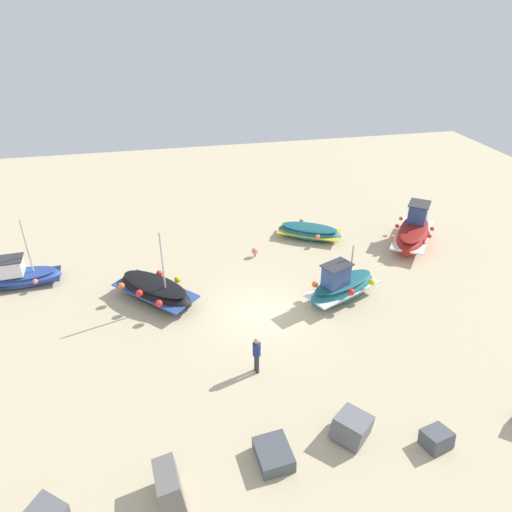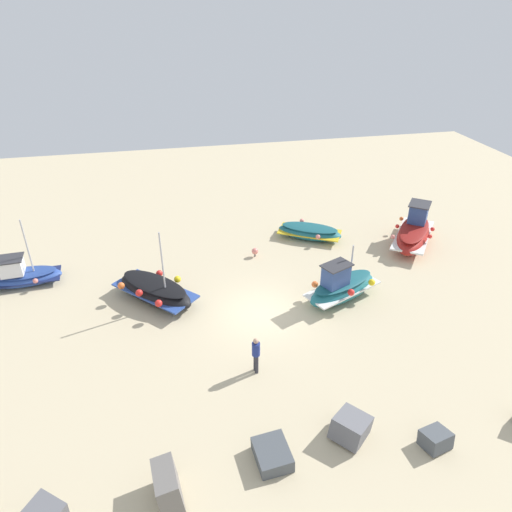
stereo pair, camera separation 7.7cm
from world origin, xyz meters
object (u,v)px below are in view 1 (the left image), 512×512
at_px(fishing_boat_2, 22,276).
at_px(fishing_boat_1, 155,290).
at_px(fishing_boat_3, 309,232).
at_px(person_walking, 257,353).
at_px(fishing_boat_0, 342,287).
at_px(fishing_boat_4, 413,232).
at_px(mooring_buoy_0, 255,251).

bearing_deg(fishing_boat_2, fishing_boat_1, 152.45).
distance_m(fishing_boat_3, person_walking, 12.06).
relative_size(fishing_boat_0, person_walking, 2.60).
xyz_separation_m(fishing_boat_1, fishing_boat_4, (-15.26, -2.76, 0.19)).
distance_m(fishing_boat_2, fishing_boat_3, 16.19).
bearing_deg(person_walking, fishing_boat_1, -67.11).
xyz_separation_m(fishing_boat_3, fishing_boat_4, (-5.84, 2.00, 0.33)).
bearing_deg(fishing_boat_1, person_walking, 169.45).
bearing_deg(fishing_boat_1, fishing_boat_4, -123.07).
xyz_separation_m(fishing_boat_2, fishing_boat_3, (-16.08, -1.88, -0.10)).
xyz_separation_m(fishing_boat_0, fishing_boat_4, (-6.32, -4.58, 0.06)).
bearing_deg(person_walking, fishing_boat_4, -152.90).
xyz_separation_m(fishing_boat_2, fishing_boat_4, (-21.91, 0.13, 0.22)).
bearing_deg(fishing_boat_1, fishing_boat_2, 23.20).
bearing_deg(mooring_buoy_0, fishing_boat_4, 177.28).
bearing_deg(fishing_boat_0, fishing_boat_1, -35.57).
height_order(fishing_boat_0, mooring_buoy_0, fishing_boat_0).
xyz_separation_m(fishing_boat_0, fishing_boat_2, (15.60, -4.70, -0.17)).
relative_size(fishing_boat_1, fishing_boat_3, 1.07).
xyz_separation_m(fishing_boat_2, person_walking, (-10.44, 8.77, 0.42)).
bearing_deg(person_walking, fishing_boat_3, -127.80).
bearing_deg(fishing_boat_2, mooring_buoy_0, 177.45).
bearing_deg(fishing_boat_4, mooring_buoy_0, 124.85).
bearing_deg(mooring_buoy_0, person_walking, 78.27).
relative_size(fishing_boat_2, person_walking, 2.24).
bearing_deg(fishing_boat_1, mooring_buoy_0, -103.78).
bearing_deg(fishing_boat_4, fishing_boat_1, 137.83).
distance_m(fishing_boat_3, fishing_boat_4, 6.18).
height_order(fishing_boat_4, person_walking, fishing_boat_4).
xyz_separation_m(fishing_boat_0, person_walking, (5.16, 4.07, 0.25)).
relative_size(fishing_boat_1, fishing_boat_2, 1.19).
relative_size(fishing_boat_4, person_walking, 2.97).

